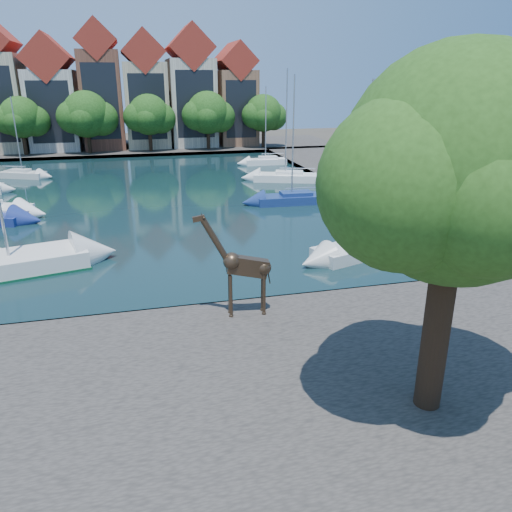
{
  "coord_description": "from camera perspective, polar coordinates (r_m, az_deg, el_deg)",
  "views": [
    {
      "loc": [
        -0.87,
        -20.44,
        10.14
      ],
      "look_at": [
        4.34,
        0.37,
        2.4
      ],
      "focal_mm": 35.0,
      "sensor_mm": 36.0,
      "label": 1
    }
  ],
  "objects": [
    {
      "name": "plane_tree",
      "position": [
        14.45,
        22.45,
        8.52
      ],
      "size": [
        8.32,
        6.4,
        10.62
      ],
      "color": "#332114",
      "rests_on": "near_quay"
    },
    {
      "name": "townhouse_center",
      "position": [
        76.51,
        -17.25,
        17.66
      ],
      "size": [
        5.44,
        9.18,
        16.93
      ],
      "color": "brown",
      "rests_on": "far_quay"
    },
    {
      "name": "sailboat_right_c",
      "position": [
        51.52,
        3.37,
        9.16
      ],
      "size": [
        6.7,
        4.17,
        10.82
      ],
      "color": "white",
      "rests_on": "water_basin"
    },
    {
      "name": "far_tree_west",
      "position": [
        72.29,
        -25.22,
        14.01
      ],
      "size": [
        6.76,
        5.2,
        7.36
      ],
      "color": "#332114",
      "rests_on": "far_quay"
    },
    {
      "name": "right_quay",
      "position": [
        52.36,
        16.01,
        8.18
      ],
      "size": [
        14.0,
        52.0,
        0.5
      ],
      "primitive_type": "cube",
      "color": "#46413C",
      "rests_on": "ground"
    },
    {
      "name": "townhouse_east_end",
      "position": [
        78.11,
        -2.45,
        17.58
      ],
      "size": [
        5.44,
        9.18,
        14.43
      ],
      "color": "#895C41",
      "rests_on": "far_quay"
    },
    {
      "name": "sailboat_right_b",
      "position": [
        42.2,
        4.1,
        6.74
      ],
      "size": [
        5.99,
        2.33,
        10.22
      ],
      "color": "navy",
      "rests_on": "water_basin"
    },
    {
      "name": "far_tree_mid_east",
      "position": [
        71.17,
        -12.08,
        15.37
      ],
      "size": [
        7.02,
        5.4,
        7.52
      ],
      "color": "#332114",
      "rests_on": "far_quay"
    },
    {
      "name": "near_quay",
      "position": [
        16.7,
        -8.7,
        -16.73
      ],
      "size": [
        50.0,
        14.0,
        0.5
      ],
      "primitive_type": "cube",
      "color": "#46413C",
      "rests_on": "ground"
    },
    {
      "name": "sailboat_right_d",
      "position": [
        61.45,
        1.09,
        10.92
      ],
      "size": [
        4.95,
        1.78,
        9.01
      ],
      "color": "white",
      "rests_on": "water_basin"
    },
    {
      "name": "townhouse_west_mid",
      "position": [
        78.13,
        -27.16,
        16.37
      ],
      "size": [
        5.94,
        9.18,
        16.79
      ],
      "color": "#BAAE8F",
      "rests_on": "far_quay"
    },
    {
      "name": "townhouse_east_inner",
      "position": [
        76.52,
        -12.5,
        17.58
      ],
      "size": [
        5.94,
        9.18,
        15.79
      ],
      "color": "#C2AE8B",
      "rests_on": "far_quay"
    },
    {
      "name": "townhouse_east_mid",
      "position": [
        77.02,
        -7.45,
        18.15
      ],
      "size": [
        6.43,
        9.18,
        16.65
      ],
      "color": "beige",
      "rests_on": "far_quay"
    },
    {
      "name": "water_basin",
      "position": [
        45.58,
        -12.7,
        6.54
      ],
      "size": [
        38.0,
        50.0,
        0.08
      ],
      "primitive_type": "cube",
      "color": "black",
      "rests_on": "ground"
    },
    {
      "name": "townhouse_west_inner",
      "position": [
        77.08,
        -22.18,
        16.37
      ],
      "size": [
        6.43,
        9.18,
        15.15
      ],
      "color": "beige",
      "rests_on": "far_quay"
    },
    {
      "name": "ground",
      "position": [
        22.83,
        -10.48,
        -6.9
      ],
      "size": [
        160.0,
        160.0,
        0.0
      ],
      "primitive_type": "plane",
      "color": "#38332B",
      "rests_on": "ground"
    },
    {
      "name": "sailboat_right_a",
      "position": [
        30.28,
        11.88,
        1.12
      ],
      "size": [
        6.46,
        3.95,
        9.96
      ],
      "color": "beige",
      "rests_on": "water_basin"
    },
    {
      "name": "far_quay",
      "position": [
        77.08,
        -13.6,
        11.92
      ],
      "size": [
        60.0,
        16.0,
        0.5
      ],
      "primitive_type": "cube",
      "color": "#46413C",
      "rests_on": "ground"
    },
    {
      "name": "far_tree_far_east",
      "position": [
        73.6,
        0.93,
        15.88
      ],
      "size": [
        6.76,
        5.2,
        7.36
      ],
      "color": "#332114",
      "rests_on": "far_quay"
    },
    {
      "name": "giraffe_statue",
      "position": [
        20.78,
        -1.62,
        -1.16
      ],
      "size": [
        3.14,
        0.65,
        4.48
      ],
      "color": "#3A2A1D",
      "rests_on": "near_quay"
    },
    {
      "name": "far_tree_mid_west",
      "position": [
        71.27,
        -18.73,
        14.93
      ],
      "size": [
        7.8,
        6.0,
        8.0
      ],
      "color": "#332114",
      "rests_on": "far_quay"
    },
    {
      "name": "far_tree_east",
      "position": [
        71.94,
        -5.47,
        15.83
      ],
      "size": [
        7.54,
        5.8,
        7.84
      ],
      "color": "#332114",
      "rests_on": "far_quay"
    },
    {
      "name": "sailboat_left_e",
      "position": [
        58.54,
        -25.12,
        8.58
      ],
      "size": [
        4.95,
        3.42,
        8.18
      ],
      "color": "silver",
      "rests_on": "water_basin"
    }
  ]
}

